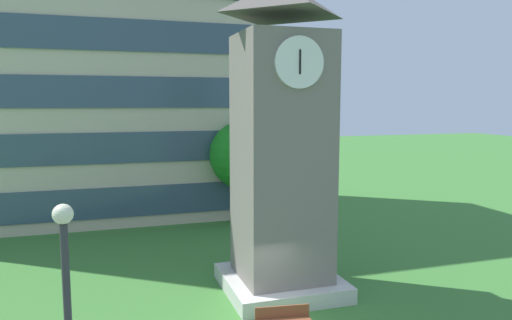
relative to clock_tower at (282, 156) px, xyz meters
name	(u,v)px	position (x,y,z in m)	size (l,w,h in m)	color
office_building	(90,20)	(-7.08, 16.95, 7.42)	(20.99, 10.90, 25.60)	beige
clock_tower	(282,156)	(0.00, 0.00, 0.00)	(4.41, 4.41, 11.92)	slate
park_bench	(283,320)	(-1.21, -3.46, -4.92)	(1.85, 0.72, 0.88)	brown
tree_by_building	(244,155)	(1.59, 10.80, -1.18)	(4.18, 4.18, 6.31)	#513823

